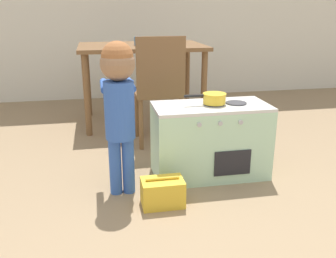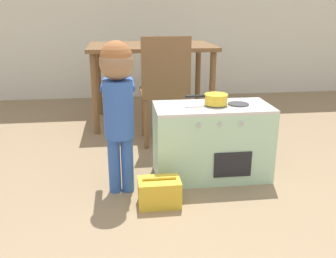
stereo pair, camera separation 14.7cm
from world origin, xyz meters
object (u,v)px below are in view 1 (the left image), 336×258
cup_on_table (139,41)px  toy_basket (163,192)px  dining_chair_near (159,88)px  play_kitchen (210,140)px  toy_pot (214,98)px  child_figure (119,95)px  dining_table (142,55)px

cup_on_table → toy_basket: bearing=-92.5°
dining_chair_near → play_kitchen: bearing=-69.8°
toy_pot → child_figure: (-0.63, -0.15, 0.08)m
child_figure → toy_basket: 0.63m
toy_basket → dining_table: 1.80m
toy_basket → cup_on_table: cup_on_table is taller
play_kitchen → child_figure: (-0.61, -0.15, 0.38)m
toy_basket → play_kitchen: bearing=42.3°
toy_pot → child_figure: bearing=-166.4°
dining_table → dining_chair_near: dining_chair_near is taller
child_figure → play_kitchen: bearing=13.8°
dining_chair_near → cup_on_table: bearing=97.3°
toy_basket → cup_on_table: (0.07, 1.64, 0.73)m
toy_pot → toy_basket: (-0.41, -0.36, -0.47)m
play_kitchen → cup_on_table: (-0.32, 1.28, 0.56)m
dining_chair_near → toy_basket: bearing=-98.6°
toy_pot → toy_basket: toy_pot is taller
child_figure → dining_table: 1.52m
play_kitchen → toy_pot: 0.30m
toy_pot → dining_chair_near: 0.71m
dining_chair_near → cup_on_table: dining_chair_near is taller
toy_pot → dining_table: dining_table is taller
dining_chair_near → cup_on_table: 0.71m
dining_chair_near → toy_pot: bearing=-68.6°
toy_pot → play_kitchen: bearing=-178.2°
dining_chair_near → cup_on_table: (-0.08, 0.62, 0.32)m
play_kitchen → dining_chair_near: size_ratio=0.85×
play_kitchen → dining_table: 1.43m
play_kitchen → cup_on_table: bearing=104.1°
play_kitchen → cup_on_table: size_ratio=8.65×
child_figure → cup_on_table: 1.47m
play_kitchen → cup_on_table: cup_on_table is taller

